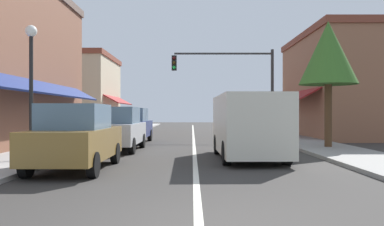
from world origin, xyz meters
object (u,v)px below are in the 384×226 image
Objects in this scene: parked_car_second_left at (118,129)px; tree_right_near at (328,54)px; parked_car_third_left at (131,126)px; traffic_signal_mast_arm at (235,76)px; street_lamp_left_near at (31,68)px; parked_car_nearest_left at (76,137)px; van_in_lane at (248,124)px.

tree_right_near reaches higher than parked_car_second_left.
traffic_signal_mast_arm reaches higher than parked_car_third_left.
parked_car_second_left is at bearing 62.71° from street_lamp_left_near.
street_lamp_left_near reaches higher than parked_car_third_left.
parked_car_nearest_left is 0.99× the size of parked_car_third_left.
parked_car_third_left is at bearing 89.82° from parked_car_nearest_left.
parked_car_third_left is 8.63m from van_in_lane.
tree_right_near is at bearing -67.91° from traffic_signal_mast_arm.
parked_car_nearest_left is at bearing -146.17° from tree_right_near.
parked_car_second_left is at bearing 88.50° from parked_car_nearest_left.
parked_car_third_left is 0.67× the size of traffic_signal_mast_arm.
traffic_signal_mast_arm is at bearing 112.09° from tree_right_near.
tree_right_near is (8.69, 0.54, 3.12)m from parked_car_second_left.
van_in_lane reaches higher than parked_car_nearest_left.
parked_car_nearest_left is 0.76× the size of tree_right_near.
parked_car_nearest_left and parked_car_third_left have the same top height.
traffic_signal_mast_arm reaches higher than parked_car_second_left.
parked_car_nearest_left is 0.97× the size of street_lamp_left_near.
street_lamp_left_near is (-1.84, 1.56, 2.03)m from parked_car_nearest_left.
traffic_signal_mast_arm reaches higher than parked_car_nearest_left.
parked_car_nearest_left is 5.37m from parked_car_second_left.
traffic_signal_mast_arm is 1.16× the size of tree_right_near.
parked_car_nearest_left is 9.59m from parked_car_third_left.
parked_car_nearest_left is 3.15m from street_lamp_left_near.
street_lamp_left_near is at bearing -157.79° from tree_right_near.
parked_car_second_left is at bearing -124.94° from traffic_signal_mast_arm.
street_lamp_left_near is (-7.60, -11.88, -0.86)m from traffic_signal_mast_arm.
street_lamp_left_near is at bearing -116.38° from parked_car_second_left.
parked_car_third_left is at bearing 124.20° from van_in_lane.
parked_car_second_left is 4.74m from street_lamp_left_near.
van_in_lane is at bearing 8.32° from street_lamp_left_near.
parked_car_third_left is 8.49m from street_lamp_left_near.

